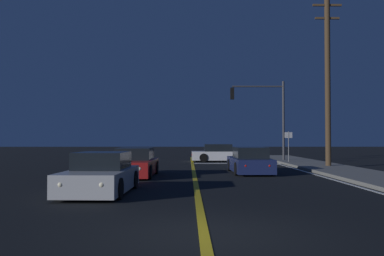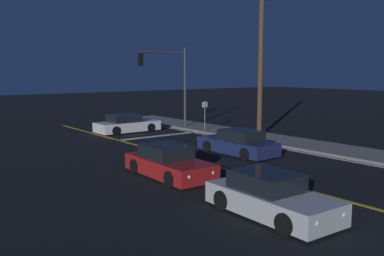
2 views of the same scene
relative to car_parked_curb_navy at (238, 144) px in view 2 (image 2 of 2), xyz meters
name	(u,v)px [view 2 (image 2 of 2)]	position (x,y,z in m)	size (l,w,h in m)	color
sidewalk_right	(325,148)	(4.96, -2.00, -0.51)	(3.20, 41.48, 0.15)	slate
lane_line_center	(223,168)	(-2.88, -2.00, -0.58)	(0.20, 39.18, 0.01)	gold
lane_line_edge_right	(305,153)	(3.11, -2.00, -0.58)	(0.16, 39.18, 0.01)	white
stop_bar	(159,136)	(0.24, 8.02, -0.58)	(6.24, 0.50, 0.01)	white
car_parked_curb_navy	(238,144)	(0.00, 0.00, 0.00)	(1.97, 4.65, 1.34)	navy
car_distant_tail_silver	(270,197)	(-6.04, -7.73, 0.00)	(2.07, 4.41, 1.34)	#B2B5BA
car_side_waiting_red	(169,163)	(-5.72, -1.74, 0.00)	(2.05, 4.54, 1.34)	maroon
car_following_oncoming_white	(127,124)	(-0.65, 10.98, 0.00)	(4.67, 2.04, 1.34)	silver
traffic_signal_near_right	(170,75)	(2.72, 10.32, 3.55)	(4.18, 0.28, 6.20)	#38383D
utility_pole_right	(261,56)	(5.26, 3.44, 4.83)	(1.75, 0.33, 10.49)	#4C3823
street_sign_corner	(205,111)	(3.86, 7.52, 0.95)	(0.56, 0.13, 2.27)	slate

